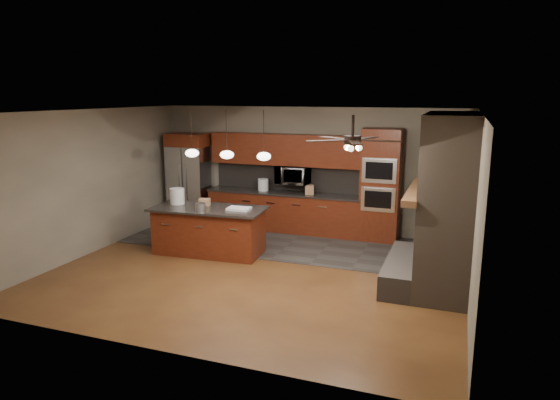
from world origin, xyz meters
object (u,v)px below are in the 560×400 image
at_px(kitchen_island, 209,230).
at_px(counter_box, 310,190).
at_px(refrigerator, 190,179).
at_px(white_bucket, 177,196).
at_px(microwave, 293,175).
at_px(cardboard_box, 205,202).
at_px(paint_can, 200,206).
at_px(oven_tower, 381,185).
at_px(paint_tray, 239,209).
at_px(counter_bucket, 263,185).

relative_size(kitchen_island, counter_box, 10.86).
relative_size(refrigerator, white_bucket, 6.90).
distance_m(microwave, cardboard_box, 2.31).
bearing_deg(paint_can, counter_box, 56.26).
xyz_separation_m(kitchen_island, white_bucket, (-0.75, 0.10, 0.61)).
xyz_separation_m(oven_tower, kitchen_island, (-2.99, -2.07, -0.73)).
height_order(paint_can, paint_tray, paint_can).
relative_size(refrigerator, cardboard_box, 10.23).
xyz_separation_m(paint_can, cardboard_box, (-0.11, 0.37, 0.00)).
bearing_deg(counter_box, paint_can, -137.84).
distance_m(refrigerator, kitchen_island, 2.60).
bearing_deg(microwave, cardboard_box, -120.98).
bearing_deg(white_bucket, paint_can, -23.82).
distance_m(counter_bucket, counter_box, 1.13).
height_order(white_bucket, paint_tray, white_bucket).
bearing_deg(refrigerator, kitchen_island, -52.16).
xyz_separation_m(oven_tower, paint_tray, (-2.36, -2.02, -0.25)).
relative_size(microwave, cardboard_box, 3.45).
height_order(oven_tower, counter_box, oven_tower).
bearing_deg(paint_tray, oven_tower, 37.22).
bearing_deg(cardboard_box, white_bucket, 168.59).
bearing_deg(paint_can, oven_tower, 36.81).
distance_m(kitchen_island, white_bucket, 0.97).
bearing_deg(kitchen_island, white_bucket, 168.89).
distance_m(oven_tower, refrigerator, 4.54).
relative_size(refrigerator, counter_box, 10.37).
distance_m(refrigerator, cardboard_box, 2.30).
bearing_deg(paint_tray, microwave, 76.18).
bearing_deg(microwave, counter_bucket, -175.93).
relative_size(microwave, white_bucket, 2.33).
bearing_deg(paint_tray, refrigerator, 134.83).
bearing_deg(kitchen_island, counter_bucket, 77.67).
distance_m(refrigerator, paint_can, 2.66).
height_order(white_bucket, cardboard_box, white_bucket).
bearing_deg(paint_can, microwave, 65.41).
height_order(oven_tower, paint_can, oven_tower).
xyz_separation_m(white_bucket, paint_tray, (1.38, -0.05, -0.14)).
xyz_separation_m(refrigerator, counter_box, (2.99, 0.03, -0.08)).
bearing_deg(counter_box, cardboard_box, -144.80).
xyz_separation_m(counter_bucket, counter_box, (1.13, -0.05, -0.03)).
bearing_deg(refrigerator, counter_box, 0.60).
distance_m(microwave, refrigerator, 2.58).
xyz_separation_m(white_bucket, counter_bucket, (1.06, 1.98, -0.04)).
bearing_deg(refrigerator, counter_bucket, 2.50).
bearing_deg(counter_bucket, kitchen_island, -98.60).
bearing_deg(cardboard_box, paint_tray, -25.72).
bearing_deg(counter_box, oven_tower, -12.53).
bearing_deg(kitchen_island, counter_box, 50.85).
xyz_separation_m(kitchen_island, paint_tray, (0.63, 0.04, 0.48)).
relative_size(refrigerator, paint_tray, 5.05).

